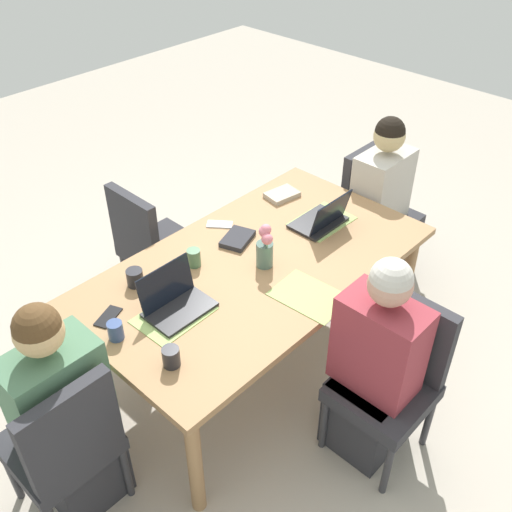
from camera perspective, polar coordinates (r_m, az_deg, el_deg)
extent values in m
plane|color=#B2A899|center=(3.64, 0.00, -9.88)|extent=(10.00, 10.00, 0.00)
cube|color=#9E754C|center=(3.16, 0.00, -1.01)|extent=(1.93, 1.08, 0.04)
cylinder|color=#9E754C|center=(2.79, -5.99, -19.47)|extent=(0.07, 0.07, 0.69)
cylinder|color=#9E754C|center=(3.77, 14.51, -2.26)|extent=(0.07, 0.07, 0.69)
cylinder|color=#9E754C|center=(3.30, -16.83, -9.56)|extent=(0.07, 0.07, 0.69)
cylinder|color=#9E754C|center=(4.16, 3.78, 3.21)|extent=(0.07, 0.07, 0.69)
cube|color=#2D2D33|center=(4.16, 12.12, 3.41)|extent=(0.44, 0.44, 0.08)
cube|color=#2D2D33|center=(4.11, 10.38, 7.52)|extent=(0.42, 0.06, 0.45)
cylinder|color=#333338|center=(4.36, 15.18, 0.96)|extent=(0.04, 0.04, 0.37)
cylinder|color=#333338|center=(4.08, 12.46, -1.32)|extent=(0.04, 0.04, 0.37)
cylinder|color=#333338|center=(4.50, 11.08, 2.94)|extent=(0.04, 0.04, 0.37)
cylinder|color=#333338|center=(4.23, 8.19, 0.86)|extent=(0.04, 0.04, 0.37)
cube|color=#2D2D33|center=(4.22, 11.35, 1.00)|extent=(0.34, 0.36, 0.45)
cube|color=#B7B2A8|center=(3.96, 12.18, 6.55)|extent=(0.40, 0.24, 0.50)
sphere|color=tan|center=(3.79, 12.90, 11.35)|extent=(0.20, 0.20, 0.20)
sphere|color=black|center=(3.78, 12.97, 11.76)|extent=(0.19, 0.19, 0.19)
cube|color=#2D2D33|center=(2.99, 12.20, -12.97)|extent=(0.44, 0.44, 0.08)
cube|color=#2D2D33|center=(2.92, 14.93, -7.41)|extent=(0.06, 0.42, 0.45)
cylinder|color=#333338|center=(3.02, 12.69, -19.62)|extent=(0.04, 0.04, 0.37)
cylinder|color=#333338|center=(3.12, 6.65, -15.92)|extent=(0.04, 0.04, 0.37)
cylinder|color=#333338|center=(3.23, 16.47, -15.17)|extent=(0.04, 0.04, 0.37)
cylinder|color=#333338|center=(3.33, 10.76, -11.93)|extent=(0.04, 0.04, 0.37)
cube|color=#2D2D33|center=(3.15, 10.82, -14.60)|extent=(0.36, 0.34, 0.45)
cube|color=#93333D|center=(2.80, 11.94, -8.54)|extent=(0.24, 0.40, 0.50)
sphere|color=tan|center=(2.55, 12.98, -2.72)|extent=(0.20, 0.20, 0.20)
sphere|color=beige|center=(2.53, 13.07, -2.20)|extent=(0.19, 0.19, 0.19)
cube|color=#2D2D33|center=(2.89, -18.63, -17.03)|extent=(0.44, 0.44, 0.08)
cube|color=#2D2D33|center=(2.57, -17.55, -16.14)|extent=(0.42, 0.06, 0.45)
cylinder|color=#333338|center=(3.15, -22.73, -19.08)|extent=(0.04, 0.04, 0.37)
cylinder|color=#333338|center=(3.22, -16.70, -15.57)|extent=(0.04, 0.04, 0.37)
cylinder|color=#333338|center=(3.01, -12.54, -19.85)|extent=(0.04, 0.04, 0.37)
cube|color=#2D2D33|center=(3.05, -16.93, -18.51)|extent=(0.34, 0.36, 0.45)
cube|color=#4C7556|center=(2.68, -18.76, -12.69)|extent=(0.40, 0.24, 0.50)
sphere|color=tan|center=(2.43, -20.47, -6.99)|extent=(0.20, 0.20, 0.20)
sphere|color=#51381E|center=(2.41, -20.62, -6.47)|extent=(0.19, 0.19, 0.19)
cube|color=#2D2D33|center=(3.84, -9.13, 0.67)|extent=(0.44, 0.44, 0.08)
cube|color=#2D2D33|center=(3.60, -11.86, 2.74)|extent=(0.06, 0.42, 0.45)
cylinder|color=#333338|center=(4.19, -8.48, 0.39)|extent=(0.04, 0.04, 0.37)
cylinder|color=#333338|center=(3.95, -4.95, -1.87)|extent=(0.04, 0.04, 0.37)
cylinder|color=#333338|center=(4.02, -12.62, -1.98)|extent=(0.04, 0.04, 0.37)
cylinder|color=#333338|center=(3.78, -9.20, -4.50)|extent=(0.04, 0.04, 0.37)
cylinder|color=#4C6B60|center=(3.09, 0.85, 0.16)|extent=(0.09, 0.09, 0.14)
sphere|color=#DB7584|center=(3.00, 0.96, 2.60)|extent=(0.06, 0.06, 0.06)
cylinder|color=#477A3D|center=(3.03, 0.95, 1.92)|extent=(0.01, 0.01, 0.09)
sphere|color=#DB7584|center=(3.01, 0.84, 2.41)|extent=(0.06, 0.06, 0.06)
cylinder|color=#477A3D|center=(3.03, 0.83, 1.81)|extent=(0.01, 0.01, 0.08)
sphere|color=#DB7584|center=(2.99, 1.09, 1.67)|extent=(0.06, 0.06, 0.06)
cylinder|color=#477A3D|center=(3.01, 1.09, 1.26)|extent=(0.01, 0.01, 0.05)
cube|color=#9EBC66|center=(3.50, 6.46, 3.40)|extent=(0.37, 0.27, 0.00)
cube|color=#9EBC66|center=(2.95, 5.23, -3.90)|extent=(0.28, 0.38, 0.00)
cube|color=#9EBC66|center=(2.86, -8.02, -5.72)|extent=(0.37, 0.27, 0.00)
cube|color=black|center=(3.46, 6.08, 3.29)|extent=(0.32, 0.22, 0.02)
cube|color=black|center=(3.37, 7.34, 4.21)|extent=(0.31, 0.06, 0.20)
cube|color=black|center=(2.87, -7.45, -5.21)|extent=(0.32, 0.22, 0.02)
cube|color=black|center=(2.86, -8.82, -2.76)|extent=(0.31, 0.04, 0.20)
cylinder|color=#33477A|center=(2.77, -13.56, -7.10)|extent=(0.07, 0.07, 0.09)
cylinder|color=#232328|center=(2.60, -8.29, -9.73)|extent=(0.08, 0.08, 0.09)
cylinder|color=#232328|center=(3.04, -11.74, -2.08)|extent=(0.09, 0.09, 0.09)
cylinder|color=#47704C|center=(3.12, -6.09, -0.16)|extent=(0.07, 0.07, 0.10)
cube|color=#B2A38E|center=(3.71, 2.56, 6.01)|extent=(0.22, 0.17, 0.03)
cube|color=#28282D|center=(3.31, -1.82, 1.71)|extent=(0.23, 0.20, 0.03)
cube|color=black|center=(2.91, -14.23, -5.78)|extent=(0.17, 0.12, 0.01)
cube|color=silver|center=(3.45, -3.57, 3.11)|extent=(0.15, 0.16, 0.01)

